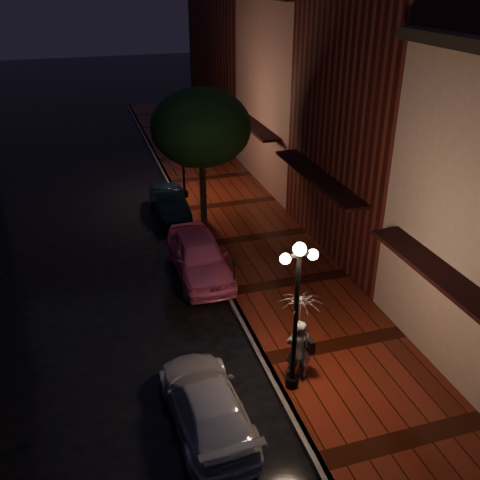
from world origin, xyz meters
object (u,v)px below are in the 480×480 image
object	(u,v)px
streetlamp_near	(296,310)
street_tree	(201,130)
silver_car	(206,404)
navy_car	(169,203)
pink_car	(200,256)
woman_with_umbrella	(300,325)
streetlamp_far	(182,148)
parking_meter	(234,274)

from	to	relation	value
streetlamp_near	street_tree	bearing A→B (deg)	88.65
silver_car	street_tree	bearing A→B (deg)	-106.15
navy_car	street_tree	bearing A→B (deg)	-47.33
pink_car	woman_with_umbrella	world-z (taller)	woman_with_umbrella
street_tree	silver_car	size ratio (longest dim) A/B	1.35
street_tree	silver_car	world-z (taller)	street_tree
street_tree	pink_car	xyz separation A→B (m)	(-1.21, -4.31, -3.46)
streetlamp_far	street_tree	distance (m)	3.44
navy_car	silver_car	size ratio (longest dim) A/B	0.87
pink_car	silver_car	world-z (taller)	pink_car
street_tree	streetlamp_near	bearing A→B (deg)	-91.35
navy_car	parking_meter	world-z (taller)	parking_meter
navy_car	woman_with_umbrella	bearing A→B (deg)	-85.10
streetlamp_near	street_tree	size ratio (longest dim) A/B	0.74
streetlamp_near	streetlamp_far	world-z (taller)	same
streetlamp_near	navy_car	bearing A→B (deg)	94.83
streetlamp_near	silver_car	bearing A→B (deg)	-169.54
street_tree	parking_meter	bearing A→B (deg)	-94.20
silver_car	parking_meter	distance (m)	5.68
pink_car	woman_with_umbrella	xyz separation A→B (m)	(1.20, -6.41, 1.10)
navy_car	woman_with_umbrella	distance (m)	12.20
parking_meter	silver_car	bearing A→B (deg)	-91.54
street_tree	navy_car	xyz separation A→B (m)	(-1.30, 1.35, -3.63)
street_tree	silver_car	bearing A→B (deg)	-103.39
silver_car	parking_meter	size ratio (longest dim) A/B	3.06
streetlamp_near	silver_car	distance (m)	3.19
street_tree	pink_car	distance (m)	5.65
street_tree	navy_car	size ratio (longest dim) A/B	1.54
pink_car	parking_meter	xyz separation A→B (m)	(0.75, -1.94, 0.22)
navy_car	silver_car	xyz separation A→B (m)	(-1.42, -12.80, 0.00)
streetlamp_far	pink_car	world-z (taller)	streetlamp_far
streetlamp_far	woman_with_umbrella	distance (m)	13.75
streetlamp_far	navy_car	distance (m)	2.78
streetlamp_far	woman_with_umbrella	bearing A→B (deg)	-88.94
pink_car	navy_car	world-z (taller)	pink_car
street_tree	silver_car	xyz separation A→B (m)	(-2.72, -11.45, -3.62)
navy_car	woman_with_umbrella	size ratio (longest dim) A/B	1.43
parking_meter	pink_car	bearing A→B (deg)	133.13
streetlamp_far	silver_car	distance (m)	14.80
streetlamp_far	silver_car	size ratio (longest dim) A/B	1.00
streetlamp_near	silver_car	xyz separation A→B (m)	(-2.47, -0.45, -1.98)
silver_car	parking_meter	xyz separation A→B (m)	(2.27, 5.20, 0.38)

